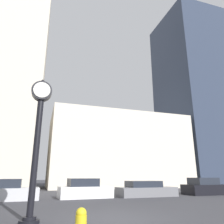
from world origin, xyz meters
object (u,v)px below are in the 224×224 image
(car_grey, at_px, (146,190))
(car_black, at_px, (205,187))
(street_clock, at_px, (38,134))
(car_silver, at_px, (4,191))
(car_white, at_px, (85,190))

(car_grey, distance_m, car_black, 5.74)
(street_clock, height_order, car_silver, street_clock)
(car_white, bearing_deg, car_grey, -5.36)
(street_clock, height_order, car_white, street_clock)
(car_black, bearing_deg, car_silver, 179.41)
(car_white, height_order, car_black, car_black)
(street_clock, height_order, car_black, street_clock)
(street_clock, bearing_deg, car_grey, 44.37)
(street_clock, distance_m, car_grey, 11.90)
(car_white, xyz_separation_m, car_black, (10.56, -0.16, 0.02))
(car_silver, bearing_deg, car_grey, -2.73)
(street_clock, bearing_deg, car_silver, 103.04)
(street_clock, bearing_deg, car_white, 67.25)
(car_white, relative_size, car_black, 1.02)
(car_grey, xyz_separation_m, car_black, (5.74, 0.02, 0.10))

